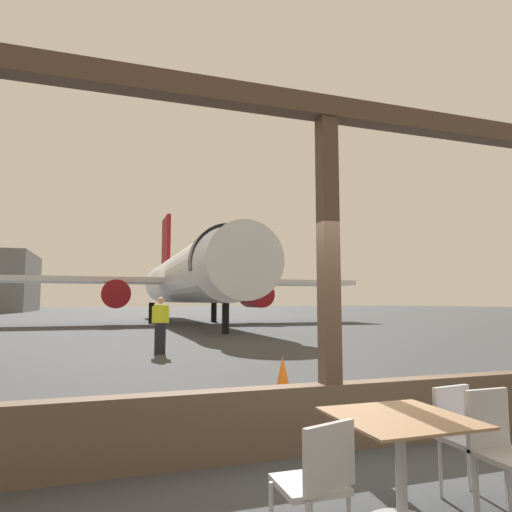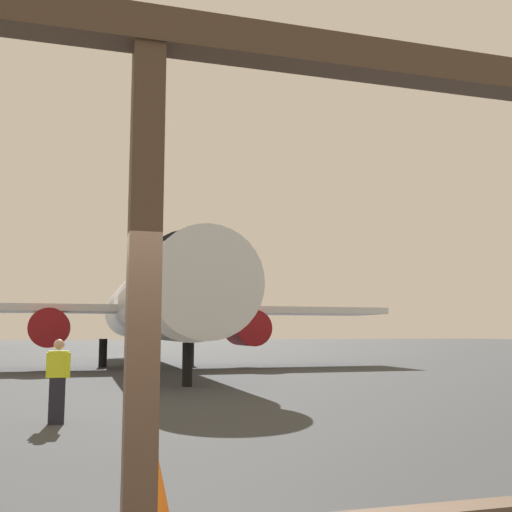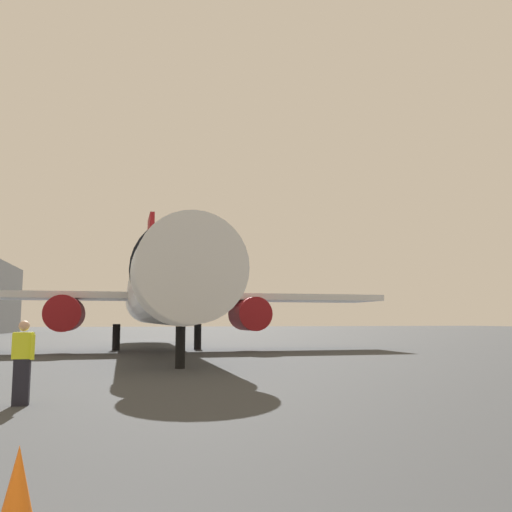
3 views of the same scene
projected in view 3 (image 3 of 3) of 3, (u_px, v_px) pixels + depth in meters
ground_plane at (105, 344)px, 40.52m from camera, size 220.00×220.00×0.00m
airplane at (160, 292)px, 31.03m from camera, size 26.60×30.50×10.28m
ground_crew_worker at (22, 361)px, 11.22m from camera, size 0.50×0.35×1.74m
traffic_cone at (17, 491)px, 4.48m from camera, size 0.36×0.36×0.71m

